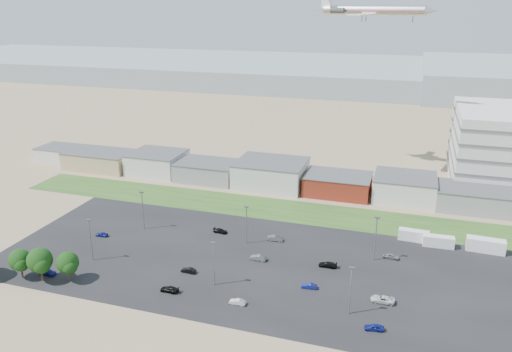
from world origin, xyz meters
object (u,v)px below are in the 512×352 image
at_px(parked_car_1, 309,286).
at_px(parked_car_4, 188,270).
at_px(parked_car_10, 48,272).
at_px(parked_car_11, 275,238).
at_px(parked_car_8, 391,256).
at_px(parked_car_12, 328,265).
at_px(parked_car_3, 170,289).
at_px(parked_car_2, 374,327).
at_px(parked_car_6, 220,231).
at_px(box_trailer_a, 414,235).
at_px(parked_car_13, 238,302).
at_px(airliner, 373,11).
at_px(parked_car_0, 383,299).
at_px(parked_car_7, 258,258).
at_px(parked_car_5, 102,234).

distance_m(parked_car_1, parked_car_4, 26.88).
height_order(parked_car_10, parked_car_11, parked_car_11).
height_order(parked_car_8, parked_car_12, parked_car_8).
relative_size(parked_car_3, parked_car_12, 0.96).
distance_m(parked_car_10, parked_car_12, 62.20).
height_order(parked_car_2, parked_car_6, parked_car_2).
bearing_deg(parked_car_1, box_trailer_a, 139.60).
bearing_deg(parked_car_13, parked_car_3, -90.69).
distance_m(airliner, parked_car_3, 110.81).
relative_size(parked_car_3, parked_car_8, 1.10).
height_order(parked_car_0, parked_car_13, parked_car_0).
relative_size(airliner, parked_car_3, 10.29).
distance_m(airliner, parked_car_6, 87.87).
distance_m(box_trailer_a, parked_car_10, 87.10).
xyz_separation_m(box_trailer_a, parked_car_11, (-33.04, -10.71, -0.72)).
distance_m(parked_car_0, parked_car_2, 9.76).
height_order(parked_car_0, parked_car_6, parked_car_0).
xyz_separation_m(parked_car_1, parked_car_8, (15.61, 18.51, 0.08)).
xyz_separation_m(parked_car_7, parked_car_11, (1.13, 10.91, 0.02)).
bearing_deg(parked_car_6, parked_car_12, -104.07).
bearing_deg(parked_car_7, parked_car_2, 58.53).
distance_m(parked_car_3, parked_car_5, 33.95).
distance_m(parked_car_7, parked_car_8, 31.13).
height_order(parked_car_10, parked_car_12, parked_car_12).
relative_size(parked_car_1, parked_car_12, 0.79).
bearing_deg(airliner, box_trailer_a, -55.74).
height_order(parked_car_4, parked_car_12, parked_car_12).
distance_m(parked_car_1, parked_car_11, 23.09).
relative_size(box_trailer_a, parked_car_0, 1.56).
bearing_deg(parked_car_5, parked_car_4, 67.24).
distance_m(parked_car_6, parked_car_13, 33.17).
relative_size(parked_car_0, parked_car_13, 1.42).
xyz_separation_m(parked_car_1, parked_car_7, (-13.82, 8.38, 0.10)).
bearing_deg(parked_car_3, parked_car_13, 91.17).
bearing_deg(parked_car_3, airliner, 163.85).
height_order(parked_car_0, parked_car_8, parked_car_0).
distance_m(parked_car_10, parked_car_13, 43.78).
xyz_separation_m(box_trailer_a, parked_car_7, (-34.17, -21.62, -0.74)).
relative_size(box_trailer_a, parked_car_13, 2.22).
distance_m(airliner, parked_car_8, 84.67).
distance_m(parked_car_8, parked_car_13, 39.96).
bearing_deg(parked_car_3, parked_car_12, 125.63).
relative_size(parked_car_7, parked_car_8, 1.06).
relative_size(parked_car_2, parked_car_11, 0.89).
bearing_deg(parked_car_1, parked_car_8, 133.60).
distance_m(parked_car_0, parked_car_5, 71.37).
bearing_deg(parked_car_1, parked_car_3, -75.96).
bearing_deg(parked_car_6, parked_car_13, -149.34).
bearing_deg(parked_car_5, parked_car_10, -4.41).
bearing_deg(parked_car_12, box_trailer_a, 137.03).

